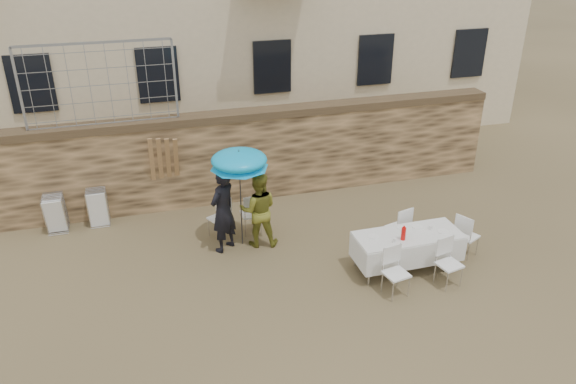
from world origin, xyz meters
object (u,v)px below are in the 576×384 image
object	(u,v)px
table_chair_back	(398,226)
table_chair_side	(467,235)
chair_stack_left	(56,209)
banquet_table	(408,236)
chair_stack_right	(98,204)
table_chair_front_right	(450,263)
umbrella	(239,163)
soda_bottle	(403,234)
man_suit	(223,210)
table_chair_front_left	(396,273)
couple_chair_left	(219,217)
couple_chair_right	(251,213)
woman_dress	(259,210)

from	to	relation	value
table_chair_back	table_chair_side	world-z (taller)	same
table_chair_back	chair_stack_left	size ratio (longest dim) A/B	1.04
banquet_table	chair_stack_right	bearing A→B (deg)	147.96
chair_stack_left	table_chair_front_right	bearing A→B (deg)	-31.32
table_chair_back	banquet_table	bearing A→B (deg)	61.23
umbrella	soda_bottle	distance (m)	3.53
table_chair_back	chair_stack_left	distance (m)	7.58
table_chair_front_right	chair_stack_left	xyz separation A→B (m)	(-7.30, 4.44, -0.02)
man_suit	table_chair_front_left	size ratio (longest dim) A/B	1.92
couple_chair_left	banquet_table	bearing A→B (deg)	118.70
soda_bottle	table_chair_front_right	bearing A→B (deg)	-40.60
chair_stack_left	soda_bottle	bearing A→B (deg)	-30.21
couple_chair_right	table_chair_side	world-z (taller)	same
woman_dress	umbrella	world-z (taller)	umbrella
table_chair_side	chair_stack_left	size ratio (longest dim) A/B	1.04
table_chair_front_left	table_chair_front_right	distance (m)	1.10
couple_chair_right	table_chair_side	size ratio (longest dim) A/B	1.00
table_chair_front_right	soda_bottle	bearing A→B (deg)	127.07
soda_bottle	chair_stack_left	size ratio (longest dim) A/B	0.28
table_chair_back	chair_stack_left	world-z (taller)	table_chair_back
couple_chair_left	couple_chair_right	size ratio (longest dim) A/B	1.00
couple_chair_left	table_chair_front_left	xyz separation A→B (m)	(2.75, -3.02, 0.00)
table_chair_front_right	chair_stack_right	size ratio (longest dim) A/B	1.04
table_chair_front_right	chair_stack_right	world-z (taller)	table_chair_front_right
banquet_table	table_chair_back	size ratio (longest dim) A/B	2.19
woman_dress	table_chair_back	size ratio (longest dim) A/B	1.72
woman_dress	table_chair_front_right	distance (m)	3.98
table_chair_front_right	chair_stack_right	distance (m)	7.79
table_chair_back	soda_bottle	bearing A→B (deg)	52.43
woman_dress	umbrella	bearing A→B (deg)	-3.71
table_chair_front_left	chair_stack_right	world-z (taller)	table_chair_front_left
couple_chair_right	table_chair_front_right	size ratio (longest dim) A/B	1.00
couple_chair_left	table_chair_side	world-z (taller)	same
couple_chair_left	table_chair_back	size ratio (longest dim) A/B	1.00
man_suit	table_chair_front_right	world-z (taller)	man_suit
table_chair_front_right	chair_stack_left	size ratio (longest dim) A/B	1.04
table_chair_side	chair_stack_right	size ratio (longest dim) A/B	1.04
umbrella	banquet_table	xyz separation A→B (m)	(2.95, -1.82, -1.17)
chair_stack_right	table_chair_front_left	bearing A→B (deg)	-39.97
woman_dress	banquet_table	size ratio (longest dim) A/B	0.79
banquet_table	table_chair_front_right	distance (m)	0.94
umbrella	chair_stack_left	world-z (taller)	umbrella
couple_chair_left	couple_chair_right	distance (m)	0.70
umbrella	chair_stack_right	size ratio (longest dim) A/B	2.19
umbrella	couple_chair_right	xyz separation A→B (m)	(0.30, 0.45, -1.42)
table_chair_front_left	soda_bottle	bearing A→B (deg)	45.73
umbrella	table_chair_front_right	size ratio (longest dim) A/B	2.10
umbrella	banquet_table	size ratio (longest dim) A/B	0.96
couple_chair_left	table_chair_front_right	bearing A→B (deg)	114.70
table_chair_front_right	umbrella	bearing A→B (deg)	131.05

